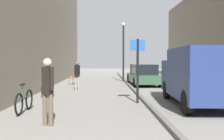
{
  "coord_description": "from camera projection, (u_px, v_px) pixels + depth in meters",
  "views": [
    {
      "loc": [
        -0.06,
        -1.82,
        1.76
      ],
      "look_at": [
        0.27,
        10.17,
        1.29
      ],
      "focal_mm": 41.94,
      "sensor_mm": 36.0,
      "label": 1
    }
  ],
  "objects": [
    {
      "name": "lamp_post",
      "position": [
        123.0,
        48.0,
        21.08
      ],
      "size": [
        0.28,
        0.28,
        4.76
      ],
      "color": "black",
      "rests_on": "ground_plane"
    },
    {
      "name": "parked_car",
      "position": [
        144.0,
        75.0,
        18.16
      ],
      "size": [
        2.0,
        4.28,
        1.45
      ],
      "rotation": [
        0.0,
        0.0,
        0.05
      ],
      "color": "#335138",
      "rests_on": "ground_plane"
    },
    {
      "name": "cafe_chair_by_doorway",
      "position": [
        49.0,
        86.0,
        12.21
      ],
      "size": [
        0.59,
        0.59,
        0.94
      ],
      "rotation": [
        0.0,
        0.0,
        1.13
      ],
      "color": "black",
      "rests_on": "ground_plane"
    },
    {
      "name": "ground_plane",
      "position": [
        106.0,
        93.0,
        13.87
      ],
      "size": [
        80.0,
        80.0,
        0.0
      ],
      "primitive_type": "plane",
      "color": "gray"
    },
    {
      "name": "street_sign_post",
      "position": [
        138.0,
        65.0,
        10.58
      ],
      "size": [
        0.6,
        0.13,
        2.6
      ],
      "rotation": [
        0.0,
        0.0,
        3.3
      ],
      "color": "black",
      "rests_on": "ground_plane"
    },
    {
      "name": "pedestrian_main_foreground",
      "position": [
        77.0,
        74.0,
        14.93
      ],
      "size": [
        0.33,
        0.22,
        1.68
      ],
      "rotation": [
        0.0,
        0.0,
        -0.16
      ],
      "color": "gray",
      "rests_on": "ground_plane"
    },
    {
      "name": "kerb_strip",
      "position": [
        136.0,
        92.0,
        13.92
      ],
      "size": [
        0.16,
        40.0,
        0.12
      ],
      "primitive_type": "cube",
      "color": "#615F5B",
      "rests_on": "ground_plane"
    },
    {
      "name": "pedestrian_mid_block",
      "position": [
        48.0,
        87.0,
        6.92
      ],
      "size": [
        0.34,
        0.27,
        1.8
      ],
      "rotation": [
        0.0,
        0.0,
        -0.4
      ],
      "color": "brown",
      "rests_on": "ground_plane"
    },
    {
      "name": "delivery_van",
      "position": [
        199.0,
        75.0,
        9.98
      ],
      "size": [
        2.24,
        5.19,
        2.2
      ],
      "rotation": [
        0.0,
        0.0,
        -0.05
      ],
      "color": "navy",
      "rests_on": "ground_plane"
    },
    {
      "name": "bicycle_leaning",
      "position": [
        24.0,
        101.0,
        8.73
      ],
      "size": [
        0.1,
        1.77,
        0.98
      ],
      "rotation": [
        0.0,
        0.0,
        -0.01
      ],
      "color": "black",
      "rests_on": "ground_plane"
    },
    {
      "name": "cafe_chair_near_window",
      "position": [
        74.0,
        77.0,
        18.68
      ],
      "size": [
        0.62,
        0.62,
        0.94
      ],
      "rotation": [
        0.0,
        0.0,
        2.5
      ],
      "color": "brown",
      "rests_on": "ground_plane"
    }
  ]
}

